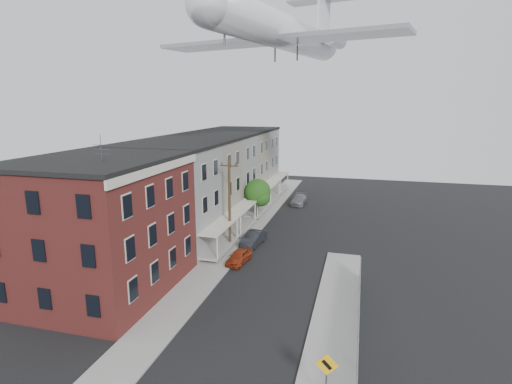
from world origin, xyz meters
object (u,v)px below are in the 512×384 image
warning_sign (327,371)px  car_far (299,200)px  street_tree (259,193)px  airplane (285,32)px  car_mid (253,238)px  utility_pole (229,203)px  car_near (239,257)px

warning_sign → car_far: (-7.40, 38.40, -1.22)m
street_tree → airplane: airplane is taller
warning_sign → car_mid: bearing=114.1°
car_mid → car_far: car_mid is taller
street_tree → car_mid: (1.67, -8.39, -2.76)m
utility_pole → street_tree: size_ratio=1.73×
car_far → car_near: bearing=-92.9°
warning_sign → car_near: size_ratio=0.79×
warning_sign → airplane: airplane is taller
car_near → car_mid: size_ratio=0.86×
warning_sign → car_far: bearing=100.9°
warning_sign → car_near: (-9.20, 15.63, -1.27)m
utility_pole → car_near: bearing=-59.5°
street_tree → car_near: size_ratio=1.46×
car_mid → airplane: bearing=86.2°
car_near → warning_sign: bearing=-52.7°
street_tree → car_near: 13.72m
car_near → car_mid: 4.92m
utility_pole → airplane: airplane is taller
warning_sign → utility_pole: utility_pole is taller
warning_sign → car_far: size_ratio=0.61×
utility_pole → car_mid: bearing=37.4°
car_near → utility_pole: bearing=127.3°
car_near → car_far: 22.84m
warning_sign → street_tree: street_tree is taller
car_mid → car_far: 17.94m
airplane → warning_sign: bearing=-74.5°
warning_sign → street_tree: bearing=110.6°
utility_pole → car_near: utility_pole is taller
warning_sign → street_tree: 30.96m
utility_pole → airplane: 19.41m
warning_sign → car_far: 39.13m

